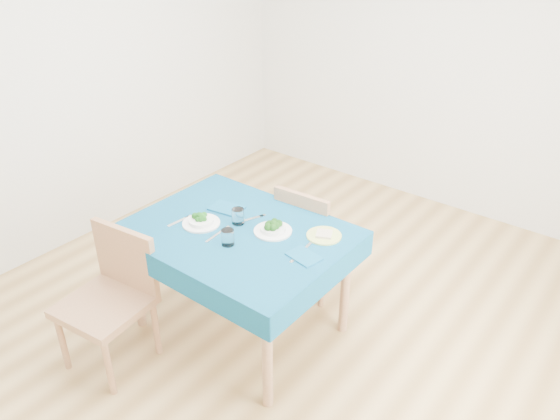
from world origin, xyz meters
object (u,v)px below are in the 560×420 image
Objects in this scene: table at (239,281)px; bowl_far at (273,227)px; chair_far at (315,226)px; chair_near at (100,284)px; bowl_near at (201,219)px; side_plate at (324,236)px.

bowl_far is at bearing 34.33° from table.
chair_near is at bearing 65.77° from chair_far.
chair_near reaches higher than table.
bowl_near is (0.19, 0.64, 0.21)m from chair_near.
bowl_near and bowl_far have the same top height.
side_plate is at bearing 126.73° from chair_far.
side_plate is at bearing 30.93° from table.
chair_near is 1.13× the size of chair_far.
side_plate is (0.27, 0.15, -0.03)m from bowl_far.
chair_near is 1.49m from chair_far.
chair_far is 4.44× the size of bowl_far.
side_plate is (0.87, 0.99, 0.18)m from chair_near.
chair_far is 4.91× the size of side_plate.
side_plate reaches higher than table.
chair_far reaches higher than bowl_near.
table is 6.26× the size of side_plate.
chair_near is 4.99× the size of bowl_near.
chair_near is 0.70m from bowl_near.
chair_far reaches higher than table.
chair_far is at bearing 129.80° from side_plate.
bowl_near reaches higher than table.
chair_far reaches higher than side_plate.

